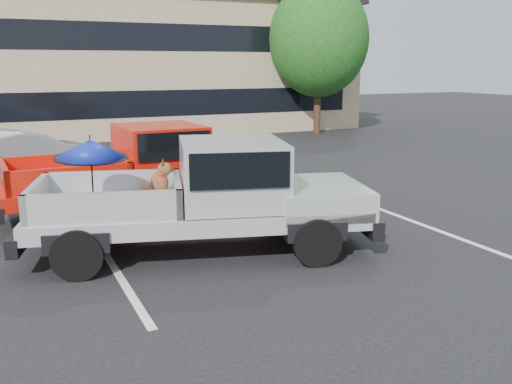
{
  "coord_description": "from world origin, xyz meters",
  "views": [
    {
      "loc": [
        -4.49,
        -6.68,
        3.08
      ],
      "look_at": [
        -1.17,
        0.55,
        1.3
      ],
      "focal_mm": 40.0,
      "sensor_mm": 36.0,
      "label": 1
    }
  ],
  "objects_px": {
    "silver_sedan": "(23,155)",
    "tree_right": "(319,39)",
    "tree_back": "(196,40)",
    "red_pickup": "(153,165)",
    "silver_pickup": "(218,191)"
  },
  "relations": [
    {
      "from": "tree_back",
      "to": "silver_pickup",
      "type": "xyz_separation_m",
      "value": [
        -7.24,
        -22.09,
        -3.36
      ]
    },
    {
      "from": "red_pickup",
      "to": "tree_right",
      "type": "bearing_deg",
      "value": 43.51
    },
    {
      "from": "tree_back",
      "to": "silver_sedan",
      "type": "distance_m",
      "value": 17.54
    },
    {
      "from": "red_pickup",
      "to": "silver_sedan",
      "type": "height_order",
      "value": "red_pickup"
    },
    {
      "from": "tree_back",
      "to": "silver_pickup",
      "type": "distance_m",
      "value": 23.49
    },
    {
      "from": "tree_back",
      "to": "red_pickup",
      "type": "xyz_separation_m",
      "value": [
        -7.53,
        -19.02,
        -3.4
      ]
    },
    {
      "from": "tree_back",
      "to": "red_pickup",
      "type": "relative_size",
      "value": 1.25
    },
    {
      "from": "tree_right",
      "to": "red_pickup",
      "type": "bearing_deg",
      "value": -133.68
    },
    {
      "from": "silver_pickup",
      "to": "silver_sedan",
      "type": "distance_m",
      "value": 8.47
    },
    {
      "from": "silver_sedan",
      "to": "tree_right",
      "type": "bearing_deg",
      "value": -87.89
    },
    {
      "from": "tree_right",
      "to": "tree_back",
      "type": "distance_m",
      "value": 8.55
    },
    {
      "from": "tree_back",
      "to": "silver_sedan",
      "type": "xyz_separation_m",
      "value": [
        -9.84,
        -14.03,
        -3.73
      ]
    },
    {
      "from": "tree_right",
      "to": "silver_sedan",
      "type": "height_order",
      "value": "tree_right"
    },
    {
      "from": "tree_right",
      "to": "red_pickup",
      "type": "height_order",
      "value": "tree_right"
    },
    {
      "from": "tree_back",
      "to": "silver_pickup",
      "type": "height_order",
      "value": "tree_back"
    }
  ]
}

